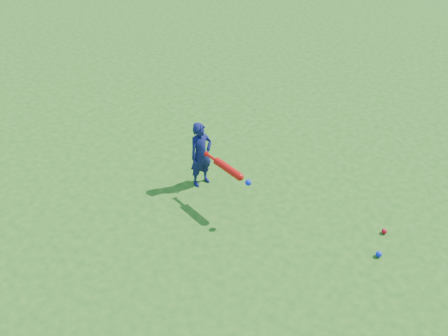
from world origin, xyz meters
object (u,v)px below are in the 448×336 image
object	(u,v)px
child	(201,155)
bat_swing	(230,170)
ground_ball_red	(384,231)
ground_ball_blue	(379,254)

from	to	relation	value
child	bat_swing	bearing A→B (deg)	-93.13
ground_ball_red	child	bearing A→B (deg)	-171.69
ground_ball_red	ground_ball_blue	size ratio (longest dim) A/B	0.92
child	ground_ball_red	size ratio (longest dim) A/B	14.07
ground_ball_blue	bat_swing	world-z (taller)	bat_swing
child	ground_ball_blue	xyz separation A→B (m)	(2.61, -0.07, -0.45)
ground_ball_blue	bat_swing	xyz separation A→B (m)	(-1.97, -0.19, 0.58)
ground_ball_red	bat_swing	xyz separation A→B (m)	(-1.89, -0.63, 0.58)
ground_ball_blue	bat_swing	distance (m)	2.06
ground_ball_blue	bat_swing	bearing A→B (deg)	-174.38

